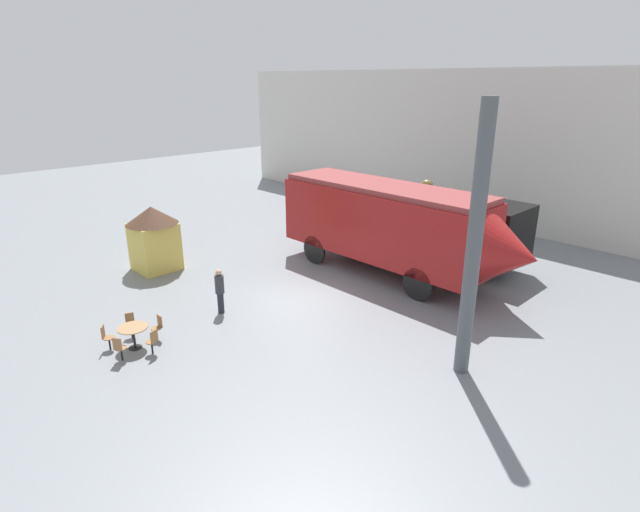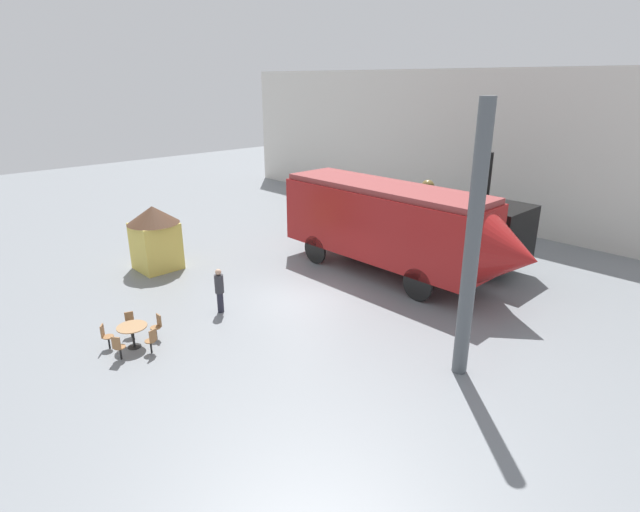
{
  "view_description": "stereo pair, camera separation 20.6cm",
  "coord_description": "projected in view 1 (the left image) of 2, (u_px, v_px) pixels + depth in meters",
  "views": [
    {
      "loc": [
        13.7,
        -12.34,
        8.39
      ],
      "look_at": [
        0.0,
        1.0,
        1.6
      ],
      "focal_mm": 28.0,
      "sensor_mm": 36.0,
      "label": 1
    },
    {
      "loc": [
        13.84,
        -12.19,
        8.39
      ],
      "look_at": [
        0.0,
        1.0,
        1.6
      ],
      "focal_mm": 28.0,
      "sensor_mm": 36.0,
      "label": 2
    }
  ],
  "objects": [
    {
      "name": "cafe_chair_1",
      "position": [
        153.0,
        340.0,
        15.95
      ],
      "size": [
        0.39,
        0.37,
        0.87
      ],
      "rotation": [
        0.0,
        0.0,
        9.74
      ],
      "color": "black",
      "rests_on": "ground_plane"
    },
    {
      "name": "support_pillar",
      "position": [
        474.0,
        246.0,
        13.91
      ],
      "size": [
        0.44,
        0.44,
        8.0
      ],
      "color": "#4C5156",
      "rests_on": "ground_plane"
    },
    {
      "name": "cafe_chair_4",
      "position": [
        106.0,
        336.0,
        16.22
      ],
      "size": [
        0.4,
        0.4,
        0.87
      ],
      "rotation": [
        0.0,
        0.0,
        13.51
      ],
      "color": "black",
      "rests_on": "ground_plane"
    },
    {
      "name": "backdrop_wall",
      "position": [
        497.0,
        151.0,
        28.64
      ],
      "size": [
        44.0,
        0.15,
        9.0
      ],
      "color": "silver",
      "rests_on": "ground_plane"
    },
    {
      "name": "ticket_kiosk",
      "position": [
        154.0,
        235.0,
        22.8
      ],
      "size": [
        2.34,
        2.34,
        3.0
      ],
      "color": "#DBC151",
      "rests_on": "ground_plane"
    },
    {
      "name": "steam_locomotive",
      "position": [
        432.0,
        217.0,
        24.41
      ],
      "size": [
        9.1,
        2.79,
        5.42
      ],
      "color": "black",
      "rests_on": "ground_plane"
    },
    {
      "name": "cafe_table_near",
      "position": [
        133.0,
        331.0,
        16.29
      ],
      "size": [
        0.97,
        0.97,
        0.76
      ],
      "color": "black",
      "rests_on": "ground_plane"
    },
    {
      "name": "streamlined_locomotive",
      "position": [
        398.0,
        225.0,
        21.61
      ],
      "size": [
        11.93,
        2.89,
        4.09
      ],
      "color": "maroon",
      "rests_on": "ground_plane"
    },
    {
      "name": "cafe_chair_0",
      "position": [
        119.0,
        347.0,
        15.53
      ],
      "size": [
        0.4,
        0.4,
        0.87
      ],
      "rotation": [
        0.0,
        0.0,
        8.48
      ],
      "color": "black",
      "rests_on": "ground_plane"
    },
    {
      "name": "visitor_person",
      "position": [
        220.0,
        289.0,
        18.7
      ],
      "size": [
        0.34,
        0.34,
        1.75
      ],
      "color": "#262633",
      "rests_on": "ground_plane"
    },
    {
      "name": "cafe_chair_2",
      "position": [
        158.0,
        326.0,
        16.89
      ],
      "size": [
        0.36,
        0.36,
        0.87
      ],
      "rotation": [
        0.0,
        0.0,
        10.99
      ],
      "color": "black",
      "rests_on": "ground_plane"
    },
    {
      "name": "cafe_chair_3",
      "position": [
        130.0,
        323.0,
        17.06
      ],
      "size": [
        0.39,
        0.37,
        0.87
      ],
      "rotation": [
        0.0,
        0.0,
        12.25
      ],
      "color": "black",
      "rests_on": "ground_plane"
    },
    {
      "name": "ground_plane",
      "position": [
        302.0,
        299.0,
        20.17
      ],
      "size": [
        80.0,
        80.0,
        0.0
      ],
      "primitive_type": "plane",
      "color": "gray"
    }
  ]
}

